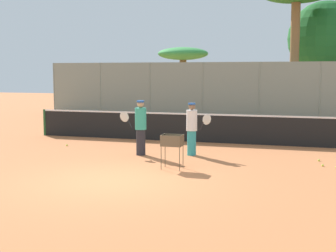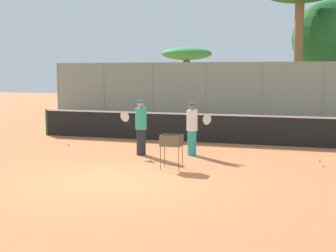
% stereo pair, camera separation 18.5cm
% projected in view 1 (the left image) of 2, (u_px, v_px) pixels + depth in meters
% --- Properties ---
extents(ground_plane, '(80.00, 80.00, 0.00)m').
position_uv_depth(ground_plane, '(114.00, 181.00, 11.19)').
color(ground_plane, '#C67242').
extents(tennis_net, '(12.05, 0.10, 1.07)m').
position_uv_depth(tennis_net, '(185.00, 127.00, 17.46)').
color(tennis_net, '#26592D').
rests_on(tennis_net, ground_plane).
extents(back_fence, '(23.14, 0.08, 3.16)m').
position_uv_depth(back_fence, '(230.00, 89.00, 27.03)').
color(back_fence, gray).
rests_on(back_fence, ground_plane).
extents(tree_0, '(3.57, 3.57, 4.32)m').
position_uv_depth(tree_0, '(183.00, 56.00, 33.08)').
color(tree_0, brown).
rests_on(tree_0, ground_plane).
extents(tree_1, '(4.13, 4.13, 7.72)m').
position_uv_depth(tree_1, '(296.00, 0.00, 27.75)').
color(tree_1, brown).
rests_on(tree_1, ground_plane).
extents(tree_2, '(4.77, 4.77, 7.15)m').
position_uv_depth(tree_2, '(325.00, 38.00, 30.29)').
color(tree_2, brown).
rests_on(tree_2, ground_plane).
extents(player_white_outfit, '(0.91, 0.35, 1.72)m').
position_uv_depth(player_white_outfit, '(140.00, 127.00, 14.60)').
color(player_white_outfit, '#26262D').
rests_on(player_white_outfit, ground_plane).
extents(player_red_cap, '(0.87, 0.37, 1.64)m').
position_uv_depth(player_red_cap, '(192.00, 128.00, 14.57)').
color(player_red_cap, teal).
rests_on(player_red_cap, ground_plane).
extents(ball_cart, '(0.56, 0.41, 0.93)m').
position_uv_depth(ball_cart, '(172.00, 143.00, 12.53)').
color(ball_cart, brown).
rests_on(ball_cart, ground_plane).
extents(tennis_ball_1, '(0.07, 0.07, 0.07)m').
position_uv_depth(tennis_ball_1, '(169.00, 144.00, 16.78)').
color(tennis_ball_1, '#D1E54C').
rests_on(tennis_ball_1, ground_plane).
extents(tennis_ball_2, '(0.07, 0.07, 0.07)m').
position_uv_depth(tennis_ball_2, '(319.00, 160.00, 13.65)').
color(tennis_ball_2, '#D1E54C').
rests_on(tennis_ball_2, ground_plane).
extents(tennis_ball_3, '(0.07, 0.07, 0.07)m').
position_uv_depth(tennis_ball_3, '(323.00, 165.00, 12.91)').
color(tennis_ball_3, '#D1E54C').
rests_on(tennis_ball_3, ground_plane).
extents(tennis_ball_5, '(0.07, 0.07, 0.07)m').
position_uv_depth(tennis_ball_5, '(67.00, 145.00, 16.45)').
color(tennis_ball_5, '#D1E54C').
rests_on(tennis_ball_5, ground_plane).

